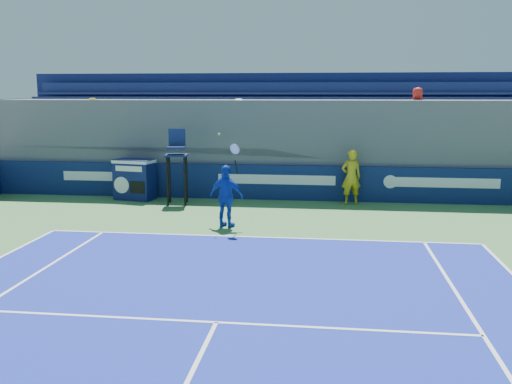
# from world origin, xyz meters

# --- Properties ---
(ball_person) EXTENTS (0.74, 0.57, 1.81)m
(ball_person) POSITION_xyz_m (2.50, 16.60, 0.92)
(ball_person) COLOR gold
(ball_person) RESTS_ON apron
(back_hoarding) EXTENTS (20.40, 0.21, 1.20)m
(back_hoarding) POSITION_xyz_m (0.00, 17.10, 0.60)
(back_hoarding) COLOR #0D1B4C
(back_hoarding) RESTS_ON ground
(match_clock) EXTENTS (1.43, 0.96, 1.40)m
(match_clock) POSITION_xyz_m (-4.82, 16.52, 0.74)
(match_clock) COLOR #0F174D
(match_clock) RESTS_ON ground
(umpire_chair) EXTENTS (0.80, 0.80, 2.48)m
(umpire_chair) POSITION_xyz_m (-3.16, 15.93, 1.53)
(umpire_chair) COLOR black
(umpire_chair) RESTS_ON ground
(tennis_player) EXTENTS (1.08, 0.71, 2.57)m
(tennis_player) POSITION_xyz_m (-0.98, 12.88, 0.87)
(tennis_player) COLOR #153DB2
(tennis_player) RESTS_ON apron
(stadium_seating) EXTENTS (21.00, 4.05, 4.40)m
(stadium_seating) POSITION_xyz_m (-0.01, 19.15, 1.83)
(stadium_seating) COLOR #56565C
(stadium_seating) RESTS_ON ground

